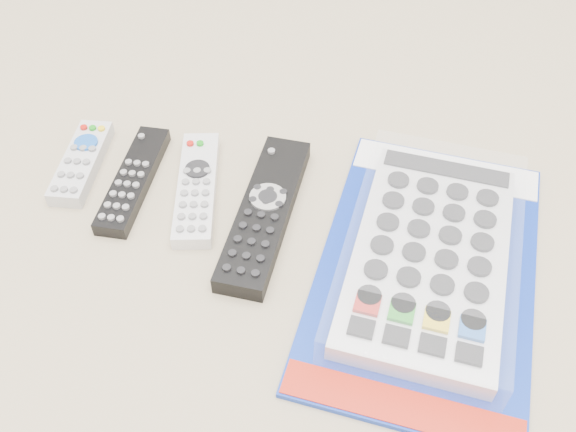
% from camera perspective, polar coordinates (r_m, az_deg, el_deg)
% --- Properties ---
extents(remote_small_grey, '(0.05, 0.14, 0.02)m').
position_cam_1_polar(remote_small_grey, '(0.82, -17.89, 4.60)').
color(remote_small_grey, '#B1B1B3').
rests_on(remote_small_grey, ground).
extents(remote_slim_black, '(0.04, 0.17, 0.02)m').
position_cam_1_polar(remote_slim_black, '(0.78, -13.58, 3.16)').
color(remote_slim_black, black).
rests_on(remote_slim_black, ground).
extents(remote_silver_dvd, '(0.07, 0.18, 0.02)m').
position_cam_1_polar(remote_silver_dvd, '(0.76, -8.11, 2.51)').
color(remote_silver_dvd, silver).
rests_on(remote_silver_dvd, ground).
extents(remote_large_black, '(0.07, 0.23, 0.02)m').
position_cam_1_polar(remote_large_black, '(0.72, -2.06, 0.35)').
color(remote_large_black, black).
rests_on(remote_large_black, ground).
extents(jumbo_remote_packaged, '(0.27, 0.39, 0.05)m').
position_cam_1_polar(jumbo_remote_packaged, '(0.69, 12.50, -3.39)').
color(jumbo_remote_packaged, '#0D2A96').
rests_on(jumbo_remote_packaged, ground).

